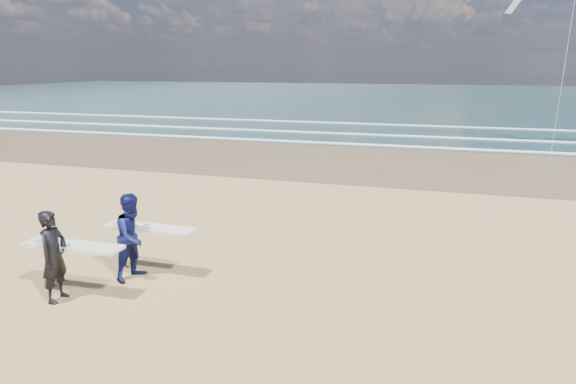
% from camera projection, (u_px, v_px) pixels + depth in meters
% --- Properties ---
extents(ocean, '(220.00, 100.00, 0.02)m').
position_uv_depth(ocean, '(541.00, 99.00, 71.95)').
color(ocean, '#1A3739').
rests_on(ocean, ground).
extents(surfer_near, '(2.21, 1.01, 1.94)m').
position_uv_depth(surfer_near, '(56.00, 255.00, 10.57)').
color(surfer_near, black).
rests_on(surfer_near, ground).
extents(surfer_far, '(2.20, 1.18, 2.00)m').
position_uv_depth(surfer_far, '(134.00, 236.00, 11.69)').
color(surfer_far, '#0B1141').
rests_on(surfer_far, ground).
extents(kite_1, '(6.73, 4.84, 10.83)m').
position_uv_depth(kite_1, '(569.00, 36.00, 28.43)').
color(kite_1, slate).
rests_on(kite_1, ground).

